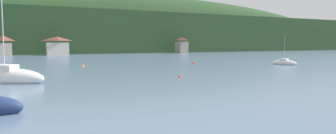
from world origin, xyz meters
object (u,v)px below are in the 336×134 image
at_px(shore_building_central, 182,45).
at_px(sailboat_mid_3, 5,77).
at_px(shore_building_west, 4,46).
at_px(sailboat_far_0, 284,63).
at_px(mooring_buoy_near, 180,77).
at_px(shore_building_westcentral, 57,46).
at_px(mooring_buoy_far, 83,66).
at_px(mooring_buoy_mid, 194,64).

height_order(shore_building_central, sailboat_mid_3, sailboat_mid_3).
xyz_separation_m(shore_building_west, shore_building_central, (60.36, 0.08, 0.00)).
distance_m(sailboat_far_0, mooring_buoy_near, 28.32).
distance_m(shore_building_westcentral, mooring_buoy_near, 72.50).
height_order(shore_building_westcentral, mooring_buoy_far, shore_building_westcentral).
distance_m(mooring_buoy_near, mooring_buoy_mid, 23.20).
bearing_deg(sailboat_mid_3, shore_building_central, 84.56).
distance_m(shore_building_west, shore_building_westcentral, 15.09).
distance_m(shore_building_westcentral, mooring_buoy_far, 50.91).
bearing_deg(mooring_buoy_near, shore_building_west, 105.26).
distance_m(sailboat_far_0, mooring_buoy_far, 35.62).
height_order(sailboat_far_0, mooring_buoy_mid, sailboat_far_0).
relative_size(shore_building_westcentral, sailboat_mid_3, 0.73).
xyz_separation_m(shore_building_west, mooring_buoy_mid, (33.26, -53.63, -2.95)).
relative_size(shore_building_westcentral, mooring_buoy_far, 12.20).
bearing_deg(shore_building_west, sailboat_mid_3, -88.45).
xyz_separation_m(shore_building_westcentral, sailboat_mid_3, (-13.23, -68.49, -2.36)).
bearing_deg(mooring_buoy_far, shore_building_west, 104.28).
bearing_deg(shore_building_west, shore_building_central, 0.08).
bearing_deg(shore_building_westcentral, sailboat_mid_3, -100.93).
distance_m(shore_building_west, sailboat_mid_3, 68.78).
relative_size(shore_building_west, sailboat_far_0, 1.03).
relative_size(shore_building_central, sailboat_mid_3, 0.65).
height_order(mooring_buoy_mid, mooring_buoy_far, mooring_buoy_mid).
bearing_deg(shore_building_west, sailboat_far_0, -53.62).
height_order(shore_building_westcentral, shore_building_central, shore_building_central).
height_order(shore_building_west, shore_building_westcentral, shore_building_west).
relative_size(sailboat_mid_3, mooring_buoy_mid, 16.57).
bearing_deg(sailboat_far_0, shore_building_westcentral, 9.80).
bearing_deg(shore_building_westcentral, shore_building_west, 179.16).
relative_size(mooring_buoy_near, mooring_buoy_far, 0.67).
relative_size(sailboat_far_0, mooring_buoy_far, 10.39).
height_order(shore_building_west, mooring_buoy_far, shore_building_west).
distance_m(sailboat_far_0, mooring_buoy_mid, 16.28).
bearing_deg(mooring_buoy_mid, mooring_buoy_near, -125.52).
xyz_separation_m(shore_building_west, sailboat_far_0, (46.49, -63.11, -2.62)).
bearing_deg(mooring_buoy_near, shore_building_westcentral, 93.71).
relative_size(mooring_buoy_mid, mooring_buoy_far, 1.01).
distance_m(shore_building_central, mooring_buoy_far, 69.74).
distance_m(shore_building_central, mooring_buoy_mid, 60.23).
height_order(shore_building_westcentral, sailboat_mid_3, sailboat_mid_3).
bearing_deg(mooring_buoy_far, mooring_buoy_near, -72.47).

